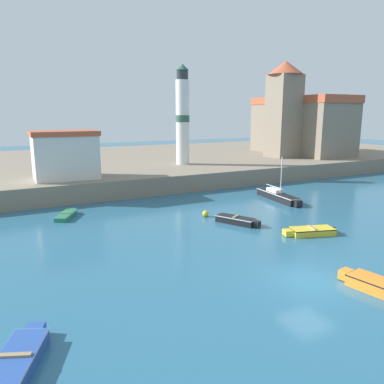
{
  "coord_description": "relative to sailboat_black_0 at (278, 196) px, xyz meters",
  "views": [
    {
      "loc": [
        -14.08,
        -13.74,
        8.81
      ],
      "look_at": [
        0.68,
        14.98,
        2.0
      ],
      "focal_mm": 35.0,
      "sensor_mm": 36.0,
      "label": 1
    }
  ],
  "objects": [
    {
      "name": "ground_plane",
      "position": [
        -11.14,
        -15.81,
        -0.44
      ],
      "size": [
        200.0,
        200.0,
        0.0
      ],
      "primitive_type": "plane",
      "color": "#28607F"
    },
    {
      "name": "quay_seawall",
      "position": [
        -11.14,
        27.38,
        0.56
      ],
      "size": [
        120.0,
        40.0,
        2.01
      ],
      "primitive_type": "cube",
      "color": "gray",
      "rests_on": "ground"
    },
    {
      "name": "sailboat_black_0",
      "position": [
        0.0,
        0.0,
        0.0
      ],
      "size": [
        1.87,
        6.8,
        4.52
      ],
      "color": "black",
      "rests_on": "ground"
    },
    {
      "name": "dinghy_black_1",
      "position": [
        -8.59,
        -5.19,
        -0.13
      ],
      "size": [
        2.47,
        3.73,
        0.64
      ],
      "color": "black",
      "rests_on": "ground"
    },
    {
      "name": "dinghy_green_2",
      "position": [
        -20.64,
        3.02,
        -0.2
      ],
      "size": [
        2.29,
        3.3,
        0.52
      ],
      "color": "#237A4C",
      "rests_on": "ground"
    },
    {
      "name": "dinghy_yellow_4",
      "position": [
        -5.29,
        -10.0,
        -0.17
      ],
      "size": [
        3.98,
        2.25,
        0.57
      ],
      "color": "yellow",
      "rests_on": "ground"
    },
    {
      "name": "dinghy_blue_6",
      "position": [
        -25.35,
        -16.37,
        -0.14
      ],
      "size": [
        2.53,
        4.06,
        0.63
      ],
      "color": "#284C9E",
      "rests_on": "ground"
    },
    {
      "name": "mooring_buoy",
      "position": [
        -9.83,
        -2.18,
        -0.17
      ],
      "size": [
        0.54,
        0.54,
        0.54
      ],
      "primitive_type": "sphere",
      "color": "yellow",
      "rests_on": "ground"
    },
    {
      "name": "church",
      "position": [
        19.81,
        18.99,
        6.87
      ],
      "size": [
        13.14,
        17.84,
        14.57
      ],
      "color": "gray",
      "rests_on": "quay_seawall"
    },
    {
      "name": "lighthouse",
      "position": [
        -3.14,
        16.16,
        7.92
      ],
      "size": [
        1.83,
        1.83,
        13.08
      ],
      "color": "silver",
      "rests_on": "quay_seawall"
    },
    {
      "name": "harbor_shed_near_wharf",
      "position": [
        -19.14,
        11.44,
        4.11
      ],
      "size": [
        6.68,
        4.45,
        5.02
      ],
      "color": "silver",
      "rests_on": "quay_seawall"
    }
  ]
}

